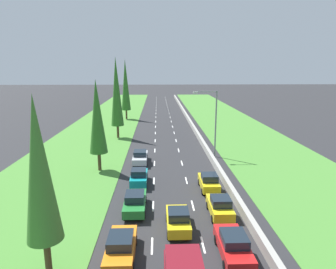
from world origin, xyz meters
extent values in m
plane|color=#28282B|center=(0.00, 60.00, 0.00)|extent=(300.00, 300.00, 0.00)
cube|color=#478433|center=(-12.65, 60.00, 0.02)|extent=(14.00, 140.00, 0.04)
cube|color=#478433|center=(14.35, 60.00, 0.02)|extent=(14.00, 140.00, 0.04)
cube|color=#9E9B93|center=(5.70, 60.00, 0.42)|extent=(0.44, 120.00, 0.85)
cube|color=white|center=(-1.75, 15.00, 0.01)|extent=(0.14, 2.00, 0.01)
cube|color=white|center=(-1.75, 21.00, 0.01)|extent=(0.14, 2.00, 0.01)
cube|color=white|center=(-1.75, 27.00, 0.01)|extent=(0.14, 2.00, 0.01)
cube|color=white|center=(-1.75, 33.00, 0.01)|extent=(0.14, 2.00, 0.01)
cube|color=white|center=(-1.75, 39.00, 0.01)|extent=(0.14, 2.00, 0.01)
cube|color=white|center=(-1.75, 45.00, 0.01)|extent=(0.14, 2.00, 0.01)
cube|color=white|center=(-1.75, 51.00, 0.01)|extent=(0.14, 2.00, 0.01)
cube|color=white|center=(-1.75, 57.00, 0.01)|extent=(0.14, 2.00, 0.01)
cube|color=white|center=(-1.75, 63.00, 0.01)|extent=(0.14, 2.00, 0.01)
cube|color=white|center=(-1.75, 69.00, 0.01)|extent=(0.14, 2.00, 0.01)
cube|color=white|center=(-1.75, 75.00, 0.01)|extent=(0.14, 2.00, 0.01)
cube|color=white|center=(-1.75, 81.00, 0.01)|extent=(0.14, 2.00, 0.01)
cube|color=white|center=(-1.75, 87.00, 0.01)|extent=(0.14, 2.00, 0.01)
cube|color=white|center=(-1.75, 93.00, 0.01)|extent=(0.14, 2.00, 0.01)
cube|color=white|center=(-1.75, 99.00, 0.01)|extent=(0.14, 2.00, 0.01)
cube|color=white|center=(-1.75, 105.00, 0.01)|extent=(0.14, 2.00, 0.01)
cube|color=white|center=(-1.75, 111.00, 0.01)|extent=(0.14, 2.00, 0.01)
cube|color=white|center=(-1.75, 117.00, 0.01)|extent=(0.14, 2.00, 0.01)
cube|color=white|center=(1.75, 15.00, 0.01)|extent=(0.14, 2.00, 0.01)
cube|color=white|center=(1.75, 21.00, 0.01)|extent=(0.14, 2.00, 0.01)
cube|color=white|center=(1.75, 27.00, 0.01)|extent=(0.14, 2.00, 0.01)
cube|color=white|center=(1.75, 33.00, 0.01)|extent=(0.14, 2.00, 0.01)
cube|color=white|center=(1.75, 39.00, 0.01)|extent=(0.14, 2.00, 0.01)
cube|color=white|center=(1.75, 45.00, 0.01)|extent=(0.14, 2.00, 0.01)
cube|color=white|center=(1.75, 51.00, 0.01)|extent=(0.14, 2.00, 0.01)
cube|color=white|center=(1.75, 57.00, 0.01)|extent=(0.14, 2.00, 0.01)
cube|color=white|center=(1.75, 63.00, 0.01)|extent=(0.14, 2.00, 0.01)
cube|color=white|center=(1.75, 69.00, 0.01)|extent=(0.14, 2.00, 0.01)
cube|color=white|center=(1.75, 75.00, 0.01)|extent=(0.14, 2.00, 0.01)
cube|color=white|center=(1.75, 81.00, 0.01)|extent=(0.14, 2.00, 0.01)
cube|color=white|center=(1.75, 87.00, 0.01)|extent=(0.14, 2.00, 0.01)
cube|color=white|center=(1.75, 93.00, 0.01)|extent=(0.14, 2.00, 0.01)
cube|color=white|center=(1.75, 99.00, 0.01)|extent=(0.14, 2.00, 0.01)
cube|color=white|center=(1.75, 105.00, 0.01)|extent=(0.14, 2.00, 0.01)
cube|color=white|center=(1.75, 111.00, 0.01)|extent=(0.14, 2.00, 0.01)
cube|color=white|center=(1.75, 117.00, 0.01)|extent=(0.14, 2.00, 0.01)
cube|color=orange|center=(-3.70, 13.75, 0.68)|extent=(1.76, 4.50, 0.72)
cube|color=#19232D|center=(-3.70, 13.60, 1.34)|extent=(1.56, 1.90, 0.60)
cylinder|color=black|center=(-4.50, 15.15, 0.32)|extent=(0.22, 0.64, 0.64)
cylinder|color=black|center=(-2.90, 15.15, 0.32)|extent=(0.22, 0.64, 0.64)
cylinder|color=black|center=(-4.50, 12.36, 0.32)|extent=(0.22, 0.64, 0.64)
cylinder|color=black|center=(-2.90, 12.36, 0.32)|extent=(0.22, 0.64, 0.64)
cube|color=red|center=(3.49, 13.70, 0.68)|extent=(1.76, 4.50, 0.72)
cube|color=#19232D|center=(3.49, 13.55, 1.34)|extent=(1.56, 1.90, 0.60)
cylinder|color=black|center=(2.69, 15.09, 0.32)|extent=(0.22, 0.64, 0.64)
cylinder|color=black|center=(4.29, 15.09, 0.32)|extent=(0.22, 0.64, 0.64)
cylinder|color=black|center=(2.69, 12.30, 0.32)|extent=(0.22, 0.64, 0.64)
cylinder|color=black|center=(4.29, 12.30, 0.32)|extent=(0.22, 0.64, 0.64)
cube|color=yellow|center=(3.75, 19.14, 0.70)|extent=(1.68, 3.90, 0.76)
cube|color=#19232D|center=(3.75, 18.84, 1.40)|extent=(1.52, 1.60, 0.64)
cylinder|color=black|center=(2.99, 20.35, 0.32)|extent=(0.22, 0.64, 0.64)
cylinder|color=black|center=(4.51, 20.35, 0.32)|extent=(0.22, 0.64, 0.64)
cylinder|color=black|center=(2.99, 17.94, 0.32)|extent=(0.22, 0.64, 0.64)
cylinder|color=black|center=(4.51, 17.94, 0.32)|extent=(0.22, 0.64, 0.64)
cube|color=yellow|center=(3.74, 24.50, 0.70)|extent=(1.68, 3.90, 0.76)
cube|color=#19232D|center=(3.74, 24.20, 1.40)|extent=(1.52, 1.60, 0.64)
cylinder|color=black|center=(2.98, 25.71, 0.32)|extent=(0.22, 0.64, 0.64)
cylinder|color=black|center=(4.50, 25.71, 0.32)|extent=(0.22, 0.64, 0.64)
cylinder|color=black|center=(2.98, 23.29, 0.32)|extent=(0.22, 0.64, 0.64)
cylinder|color=black|center=(4.50, 23.29, 0.32)|extent=(0.22, 0.64, 0.64)
cube|color=yellow|center=(0.17, 17.06, 0.70)|extent=(1.68, 3.90, 0.76)
cube|color=#19232D|center=(0.17, 16.76, 1.40)|extent=(1.52, 1.60, 0.64)
cylinder|color=black|center=(-0.59, 18.27, 0.32)|extent=(0.22, 0.64, 0.64)
cylinder|color=black|center=(0.93, 18.27, 0.32)|extent=(0.22, 0.64, 0.64)
cylinder|color=black|center=(-0.59, 15.85, 0.32)|extent=(0.22, 0.64, 0.64)
cylinder|color=black|center=(0.93, 15.85, 0.32)|extent=(0.22, 0.64, 0.64)
cube|color=#237A33|center=(-3.27, 20.26, 0.68)|extent=(1.76, 4.50, 0.72)
cube|color=#19232D|center=(-3.27, 20.11, 1.34)|extent=(1.56, 1.90, 0.60)
cylinder|color=black|center=(-4.07, 21.65, 0.32)|extent=(0.22, 0.64, 0.64)
cylinder|color=black|center=(-2.47, 21.65, 0.32)|extent=(0.22, 0.64, 0.64)
cylinder|color=black|center=(-4.07, 18.86, 0.32)|extent=(0.22, 0.64, 0.64)
cylinder|color=black|center=(-2.47, 18.86, 0.32)|extent=(0.22, 0.64, 0.64)
cube|color=teal|center=(-3.29, 26.18, 0.70)|extent=(1.68, 3.90, 0.76)
cube|color=#19232D|center=(-3.29, 25.88, 1.40)|extent=(1.52, 1.60, 0.64)
cylinder|color=black|center=(-4.05, 27.39, 0.32)|extent=(0.22, 0.64, 0.64)
cylinder|color=black|center=(-2.53, 27.39, 0.32)|extent=(0.22, 0.64, 0.64)
cylinder|color=black|center=(-4.05, 24.97, 0.32)|extent=(0.22, 0.64, 0.64)
cylinder|color=black|center=(-2.53, 24.97, 0.32)|extent=(0.22, 0.64, 0.64)
cube|color=silver|center=(-3.56, 33.32, 0.68)|extent=(1.76, 4.50, 0.72)
cube|color=#19232D|center=(-3.56, 33.17, 1.34)|extent=(1.56, 1.90, 0.60)
cylinder|color=black|center=(-4.36, 34.71, 0.32)|extent=(0.22, 0.64, 0.64)
cylinder|color=black|center=(-2.76, 34.71, 0.32)|extent=(0.22, 0.64, 0.64)
cylinder|color=black|center=(-4.36, 31.92, 0.32)|extent=(0.22, 0.64, 0.64)
cylinder|color=black|center=(-2.76, 31.92, 0.32)|extent=(0.22, 0.64, 0.64)
cylinder|color=#4C3823|center=(-7.86, 12.55, 1.10)|extent=(0.40, 0.40, 2.20)
cone|color=#3D752D|center=(-7.86, 12.55, 6.43)|extent=(2.07, 2.07, 8.45)
cylinder|color=#4C3823|center=(-8.20, 30.63, 1.10)|extent=(0.40, 0.40, 2.20)
cone|color=#2D6623|center=(-8.20, 30.63, 6.45)|extent=(2.07, 2.07, 8.50)
cylinder|color=#4C3823|center=(-8.17, 47.36, 1.10)|extent=(0.41, 0.41, 2.20)
cone|color=#2D6623|center=(-8.17, 47.36, 7.96)|extent=(2.14, 2.14, 11.52)
cylinder|color=#4C3823|center=(-8.62, 66.47, 1.10)|extent=(0.41, 0.41, 2.20)
cone|color=#2D6623|center=(-8.62, 66.47, 8.01)|extent=(2.15, 2.15, 11.63)
cylinder|color=gray|center=(6.45, 35.67, 4.50)|extent=(0.20, 0.20, 9.00)
cylinder|color=gray|center=(5.05, 35.67, 8.85)|extent=(2.80, 0.12, 0.12)
cube|color=silver|center=(3.65, 35.67, 8.75)|extent=(0.60, 0.28, 0.20)
camera|label=1|loc=(-1.30, -3.35, 11.96)|focal=32.00mm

